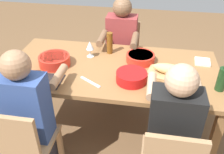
% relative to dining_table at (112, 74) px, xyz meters
% --- Properties ---
extents(ground_plane, '(8.00, 8.00, 0.00)m').
position_rel_dining_table_xyz_m(ground_plane, '(0.00, 0.00, -0.66)').
color(ground_plane, brown).
extents(dining_table, '(1.97, 0.96, 0.74)m').
position_rel_dining_table_xyz_m(dining_table, '(0.00, 0.00, 0.00)').
color(dining_table, olive).
rests_on(dining_table, ground_plane).
extents(chair_near_center, '(0.40, 0.40, 0.85)m').
position_rel_dining_table_xyz_m(chair_near_center, '(0.00, -0.80, -0.18)').
color(chair_near_center, '#A87F56').
rests_on(chair_near_center, ground_plane).
extents(diner_near_center, '(0.41, 0.53, 1.20)m').
position_rel_dining_table_xyz_m(diner_near_center, '(0.00, -0.62, 0.03)').
color(diner_near_center, '#2D2D38').
rests_on(diner_near_center, ground_plane).
extents(diner_far_left, '(0.41, 0.53, 1.20)m').
position_rel_dining_table_xyz_m(diner_far_left, '(-0.54, 0.62, 0.03)').
color(diner_far_left, '#2D2D38').
rests_on(diner_far_left, ground_plane).
extents(chair_far_right, '(0.40, 0.40, 0.85)m').
position_rel_dining_table_xyz_m(chair_far_right, '(0.54, 0.80, -0.18)').
color(chair_far_right, '#A87F56').
rests_on(chair_far_right, ground_plane).
extents(diner_far_right, '(0.41, 0.53, 1.20)m').
position_rel_dining_table_xyz_m(diner_far_right, '(0.54, 0.62, 0.03)').
color(diner_far_right, '#2D2D38').
rests_on(diner_far_right, ground_plane).
extents(serving_bowl_salad, '(0.27, 0.27, 0.08)m').
position_rel_dining_table_xyz_m(serving_bowl_salad, '(-0.25, -0.15, 0.12)').
color(serving_bowl_salad, red).
rests_on(serving_bowl_salad, dining_table).
extents(serving_bowl_greens, '(0.29, 0.29, 0.09)m').
position_rel_dining_table_xyz_m(serving_bowl_greens, '(0.54, 0.05, 0.13)').
color(serving_bowl_greens, red).
rests_on(serving_bowl_greens, dining_table).
extents(serving_bowl_pasta, '(0.26, 0.26, 0.09)m').
position_rel_dining_table_xyz_m(serving_bowl_pasta, '(-0.20, 0.20, 0.13)').
color(serving_bowl_pasta, red).
rests_on(serving_bowl_pasta, dining_table).
extents(cutting_board, '(0.44, 0.30, 0.02)m').
position_rel_dining_table_xyz_m(cutting_board, '(-0.53, 0.06, 0.09)').
color(cutting_board, tan).
rests_on(cutting_board, dining_table).
extents(bread_loaf, '(0.34, 0.18, 0.09)m').
position_rel_dining_table_xyz_m(bread_loaf, '(-0.53, 0.06, 0.14)').
color(bread_loaf, tan).
rests_on(bread_loaf, cutting_board).
extents(wine_bottle, '(0.08, 0.08, 0.29)m').
position_rel_dining_table_xyz_m(wine_bottle, '(-0.92, 0.20, 0.19)').
color(wine_bottle, '#193819').
rests_on(wine_bottle, dining_table).
extents(beer_bottle, '(0.06, 0.06, 0.22)m').
position_rel_dining_table_xyz_m(beer_bottle, '(0.07, -0.28, 0.19)').
color(beer_bottle, brown).
rests_on(beer_bottle, dining_table).
extents(wine_glass, '(0.08, 0.08, 0.17)m').
position_rel_dining_table_xyz_m(wine_glass, '(0.25, -0.17, 0.19)').
color(wine_glass, silver).
rests_on(wine_glass, dining_table).
extents(fork_near_center, '(0.02, 0.17, 0.01)m').
position_rel_dining_table_xyz_m(fork_near_center, '(-0.14, -0.32, 0.08)').
color(fork_near_center, silver).
rests_on(fork_near_center, dining_table).
extents(fork_far_left, '(0.02, 0.17, 0.01)m').
position_rel_dining_table_xyz_m(fork_far_left, '(-0.40, 0.32, 0.08)').
color(fork_far_left, silver).
rests_on(fork_far_left, dining_table).
extents(placemat_far_right, '(0.32, 0.23, 0.01)m').
position_rel_dining_table_xyz_m(placemat_far_right, '(0.54, 0.32, 0.08)').
color(placemat_far_right, black).
rests_on(placemat_far_right, dining_table).
extents(carving_knife, '(0.21, 0.14, 0.01)m').
position_rel_dining_table_xyz_m(carving_knife, '(0.14, 0.28, 0.08)').
color(carving_knife, silver).
rests_on(carving_knife, dining_table).
extents(napkin_stack, '(0.15, 0.15, 0.02)m').
position_rel_dining_table_xyz_m(napkin_stack, '(-0.84, -0.22, 0.09)').
color(napkin_stack, white).
rests_on(napkin_stack, dining_table).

